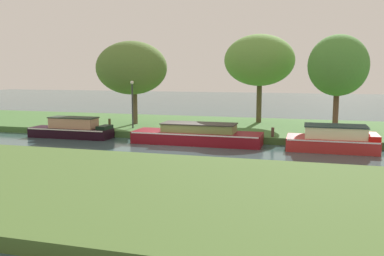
# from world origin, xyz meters

# --- Properties ---
(ground_plane) EXTENTS (120.00, 120.00, 0.00)m
(ground_plane) POSITION_xyz_m (0.00, 0.00, 0.00)
(ground_plane) COLOR #355153
(riverbank_far) EXTENTS (72.00, 10.00, 0.40)m
(riverbank_far) POSITION_xyz_m (0.00, 7.00, 0.20)
(riverbank_far) COLOR #406A32
(riverbank_far) RESTS_ON ground_plane
(riverbank_near) EXTENTS (72.00, 10.00, 0.40)m
(riverbank_near) POSITION_xyz_m (0.00, -9.00, 0.20)
(riverbank_near) COLOR #45622B
(riverbank_near) RESTS_ON ground_plane
(maroon_barge) EXTENTS (7.43, 2.03, 1.20)m
(maroon_barge) POSITION_xyz_m (1.01, 1.20, 0.50)
(maroon_barge) COLOR maroon
(maroon_barge) RESTS_ON ground_plane
(black_narrowboat) EXTENTS (5.31, 1.46, 1.31)m
(black_narrowboat) POSITION_xyz_m (-7.12, 1.20, 0.53)
(black_narrowboat) COLOR black
(black_narrowboat) RESTS_ON ground_plane
(red_cruiser) EXTENTS (4.57, 2.22, 1.34)m
(red_cruiser) POSITION_xyz_m (8.42, 1.20, 0.57)
(red_cruiser) COLOR #AD2526
(red_cruiser) RESTS_ON ground_plane
(willow_tree_left) EXTENTS (5.11, 3.76, 5.81)m
(willow_tree_left) POSITION_xyz_m (-4.83, 5.24, 4.36)
(willow_tree_left) COLOR brown
(willow_tree_left) RESTS_ON riverbank_far
(willow_tree_centre) EXTENTS (5.02, 4.55, 6.36)m
(willow_tree_centre) POSITION_xyz_m (3.58, 8.67, 4.91)
(willow_tree_centre) COLOR brown
(willow_tree_centre) RESTS_ON riverbank_far
(willow_tree_right) EXTENTS (3.67, 3.82, 5.99)m
(willow_tree_right) POSITION_xyz_m (8.77, 5.93, 4.48)
(willow_tree_right) COLOR brown
(willow_tree_right) RESTS_ON riverbank_far
(lamp_post) EXTENTS (0.24, 0.24, 3.13)m
(lamp_post) POSITION_xyz_m (-4.06, 3.58, 2.35)
(lamp_post) COLOR #333338
(lamp_post) RESTS_ON riverbank_far
(mooring_post_near) EXTENTS (0.16, 0.16, 0.72)m
(mooring_post_near) POSITION_xyz_m (-5.13, 2.37, 0.76)
(mooring_post_near) COLOR #484123
(mooring_post_near) RESTS_ON riverbank_far
(mooring_post_far) EXTENTS (0.17, 0.17, 0.54)m
(mooring_post_far) POSITION_xyz_m (5.17, 2.37, 0.67)
(mooring_post_far) COLOR brown
(mooring_post_far) RESTS_ON riverbank_far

